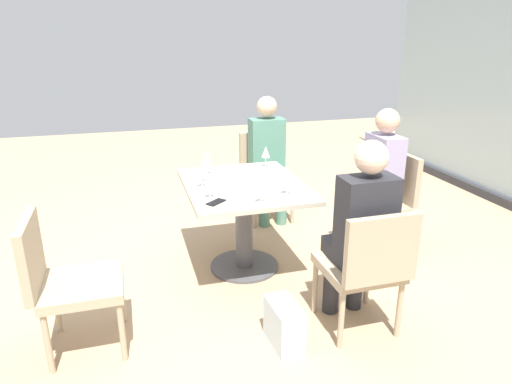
# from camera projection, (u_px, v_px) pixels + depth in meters

# --- Properties ---
(ground_plane) EXTENTS (12.00, 12.00, 0.00)m
(ground_plane) POSITION_uv_depth(u_px,v_px,m) (244.00, 267.00, 3.77)
(ground_plane) COLOR tan
(dining_table_main) EXTENTS (1.10, 0.90, 0.73)m
(dining_table_main) POSITION_uv_depth(u_px,v_px,m) (244.00, 207.00, 3.60)
(dining_table_main) COLOR #BCB29E
(dining_table_main) RESTS_ON ground_plane
(chair_far_right) EXTENTS (0.50, 0.46, 0.87)m
(chair_far_right) POSITION_uv_depth(u_px,v_px,m) (366.00, 264.00, 2.79)
(chair_far_right) COLOR tan
(chair_far_right) RESTS_ON ground_plane
(chair_far_left) EXTENTS (0.50, 0.46, 0.87)m
(chair_far_left) POSITION_uv_depth(u_px,v_px,m) (265.00, 170.00, 4.69)
(chair_far_left) COLOR tan
(chair_far_left) RESTS_ON ground_plane
(chair_near_window) EXTENTS (0.46, 0.51, 0.87)m
(chair_near_window) POSITION_uv_depth(u_px,v_px,m) (385.00, 196.00, 3.94)
(chair_near_window) COLOR tan
(chair_near_window) RESTS_ON ground_plane
(chair_front_right) EXTENTS (0.46, 0.50, 0.87)m
(chair_front_right) POSITION_uv_depth(u_px,v_px,m) (63.00, 277.00, 2.64)
(chair_front_right) COLOR tan
(chair_front_right) RESTS_ON ground_plane
(person_far_right) EXTENTS (0.39, 0.34, 1.26)m
(person_far_right) POSITION_uv_depth(u_px,v_px,m) (360.00, 227.00, 2.82)
(person_far_right) COLOR #28282D
(person_far_right) RESTS_ON ground_plane
(person_far_left) EXTENTS (0.39, 0.34, 1.26)m
(person_far_left) POSITION_uv_depth(u_px,v_px,m) (268.00, 154.00, 4.53)
(person_far_left) COLOR #4C7F6B
(person_far_left) RESTS_ON ground_plane
(person_near_window) EXTENTS (0.34, 0.39, 1.26)m
(person_near_window) POSITION_uv_depth(u_px,v_px,m) (376.00, 175.00, 3.85)
(person_near_window) COLOR #9E93B7
(person_near_window) RESTS_ON ground_plane
(wine_glass_0) EXTENTS (0.07, 0.07, 0.18)m
(wine_glass_0) POSITION_uv_depth(u_px,v_px,m) (201.00, 170.00, 3.41)
(wine_glass_0) COLOR silver
(wine_glass_0) RESTS_ON dining_table_main
(wine_glass_1) EXTENTS (0.07, 0.07, 0.18)m
(wine_glass_1) POSITION_uv_depth(u_px,v_px,m) (261.00, 185.00, 3.09)
(wine_glass_1) COLOR silver
(wine_glass_1) RESTS_ON dining_table_main
(wine_glass_2) EXTENTS (0.07, 0.07, 0.18)m
(wine_glass_2) POSITION_uv_depth(u_px,v_px,m) (209.00, 181.00, 3.17)
(wine_glass_2) COLOR silver
(wine_glass_2) RESTS_ON dining_table_main
(wine_glass_3) EXTENTS (0.07, 0.07, 0.18)m
(wine_glass_3) POSITION_uv_depth(u_px,v_px,m) (207.00, 159.00, 3.71)
(wine_glass_3) COLOR silver
(wine_glass_3) RESTS_ON dining_table_main
(wine_glass_4) EXTENTS (0.07, 0.07, 0.18)m
(wine_glass_4) POSITION_uv_depth(u_px,v_px,m) (266.00, 152.00, 3.92)
(wine_glass_4) COLOR silver
(wine_glass_4) RESTS_ON dining_table_main
(wine_glass_5) EXTENTS (0.07, 0.07, 0.18)m
(wine_glass_5) POSITION_uv_depth(u_px,v_px,m) (204.00, 166.00, 3.52)
(wine_glass_5) COLOR silver
(wine_glass_5) RESTS_ON dining_table_main
(wine_glass_6) EXTENTS (0.07, 0.07, 0.18)m
(wine_glass_6) POSITION_uv_depth(u_px,v_px,m) (287.00, 177.00, 3.25)
(wine_glass_6) COLOR silver
(wine_glass_6) RESTS_ON dining_table_main
(coffee_cup) EXTENTS (0.08, 0.08, 0.09)m
(coffee_cup) POSITION_uv_depth(u_px,v_px,m) (250.00, 184.00, 3.39)
(coffee_cup) COLOR white
(coffee_cup) RESTS_ON dining_table_main
(cell_phone_on_table) EXTENTS (0.15, 0.16, 0.01)m
(cell_phone_on_table) POSITION_uv_depth(u_px,v_px,m) (216.00, 202.00, 3.13)
(cell_phone_on_table) COLOR black
(cell_phone_on_table) RESTS_ON dining_table_main
(handbag_0) EXTENTS (0.31, 0.18, 0.28)m
(handbag_0) POSITION_uv_depth(u_px,v_px,m) (284.00, 324.00, 2.80)
(handbag_0) COLOR silver
(handbag_0) RESTS_ON ground_plane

